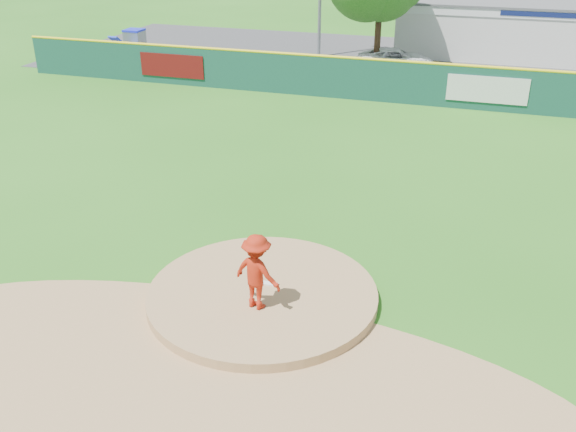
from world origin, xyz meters
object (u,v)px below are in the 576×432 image
(van, at_px, (396,59))
(playground_slide, at_px, (134,43))
(pitcher, at_px, (257,272))
(pool_building_grp, at_px, (523,27))

(van, xyz_separation_m, playground_slide, (-16.06, -1.44, 0.23))
(van, height_order, playground_slide, playground_slide)
(pitcher, xyz_separation_m, pool_building_grp, (5.88, 32.65, 0.51))
(playground_slide, bearing_deg, pitcher, -54.76)
(van, bearing_deg, playground_slide, 78.78)
(van, height_order, pool_building_grp, pool_building_grp)
(van, relative_size, pool_building_grp, 0.28)
(pitcher, bearing_deg, pool_building_grp, -84.28)
(pool_building_grp, height_order, playground_slide, pool_building_grp)
(pitcher, distance_m, playground_slide, 29.52)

